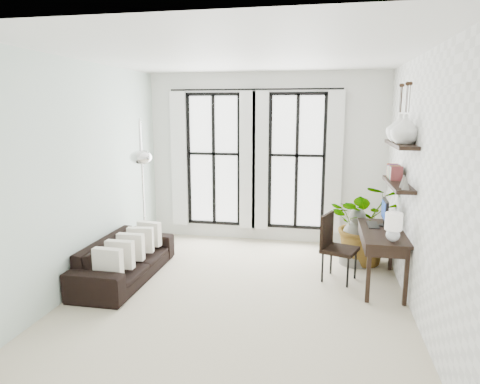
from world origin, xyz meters
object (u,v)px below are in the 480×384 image
(desk_chair, at_px, (334,243))
(arc_lamp, at_px, (141,154))
(buddha, at_px, (356,241))
(desk, at_px, (382,236))
(sofa, at_px, (125,259))
(plant, at_px, (367,223))

(desk_chair, distance_m, arc_lamp, 3.24)
(desk_chair, bearing_deg, buddha, 83.29)
(desk, relative_size, desk_chair, 1.38)
(desk_chair, height_order, buddha, desk_chair)
(sofa, distance_m, arc_lamp, 1.62)
(sofa, distance_m, plant, 3.89)
(plant, distance_m, buddha, 0.34)
(desk, bearing_deg, arc_lamp, 178.39)
(desk_chair, xyz_separation_m, buddha, (0.38, 0.75, -0.18))
(desk_chair, bearing_deg, sofa, -149.85)
(desk_chair, height_order, arc_lamp, arc_lamp)
(buddha, bearing_deg, desk, -72.58)
(plant, distance_m, desk_chair, 0.99)
(desk, height_order, buddha, desk)
(arc_lamp, relative_size, buddha, 2.54)
(desk_chair, bearing_deg, arc_lamp, -159.12)
(plant, bearing_deg, desk_chair, -123.18)
(sofa, height_order, plant, plant)
(sofa, distance_m, buddha, 3.70)
(plant, bearing_deg, desk, -82.91)
(plant, xyz_separation_m, buddha, (-0.16, -0.07, -0.29))
(plant, height_order, desk_chair, plant)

